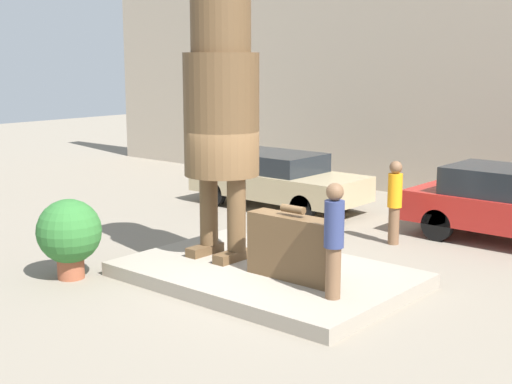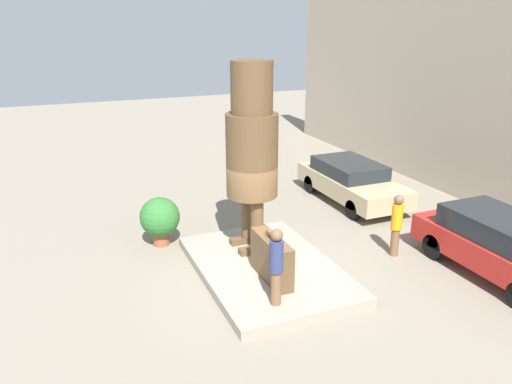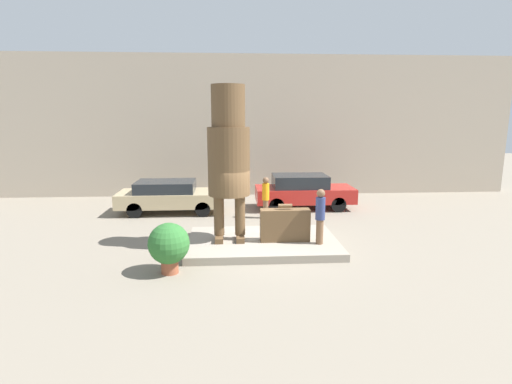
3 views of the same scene
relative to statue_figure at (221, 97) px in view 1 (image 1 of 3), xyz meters
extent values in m
plane|color=gray|center=(1.07, -0.06, -3.09)|extent=(60.00, 60.00, 0.00)
cube|color=gray|center=(1.07, -0.06, -2.97)|extent=(4.82, 3.21, 0.24)
cube|color=tan|center=(1.07, 8.77, 0.53)|extent=(28.00, 0.60, 7.23)
cube|color=brown|center=(-0.34, -0.11, -2.77)|extent=(0.26, 0.75, 0.16)
cube|color=brown|center=(0.34, -0.11, -2.77)|extent=(0.26, 0.75, 0.16)
cylinder|color=brown|center=(-0.34, 0.00, -2.03)|extent=(0.33, 0.33, 1.32)
cylinder|color=brown|center=(0.34, 0.00, -2.03)|extent=(0.33, 0.33, 1.32)
cylinder|color=brown|center=(0.00, 0.00, -0.31)|extent=(1.32, 1.32, 2.12)
cylinder|color=brown|center=(0.00, 0.00, 1.39)|extent=(1.04, 1.04, 1.27)
cube|color=brown|center=(1.76, -0.23, -2.33)|extent=(1.58, 0.42, 1.03)
cylinder|color=brown|center=(1.76, -0.23, -1.70)|extent=(0.43, 0.12, 0.12)
cylinder|color=brown|center=(2.80, -0.61, -2.46)|extent=(0.23, 0.23, 0.78)
cylinder|color=navy|center=(2.80, -0.61, -1.72)|extent=(0.30, 0.30, 0.70)
sphere|color=brown|center=(2.80, -0.61, -1.24)|extent=(0.26, 0.26, 0.26)
cube|color=tan|center=(-2.54, 4.77, -2.46)|extent=(4.53, 1.88, 0.61)
cube|color=#1E2328|center=(-2.76, 4.77, -1.93)|extent=(2.49, 1.70, 0.46)
cylinder|color=black|center=(-1.13, 5.63, -2.77)|extent=(0.64, 0.18, 0.64)
cylinder|color=black|center=(-1.13, 3.92, -2.77)|extent=(0.64, 0.18, 0.64)
cylinder|color=black|center=(-3.94, 5.63, -2.77)|extent=(0.64, 0.18, 0.64)
cylinder|color=black|center=(-3.94, 3.92, -2.77)|extent=(0.64, 0.18, 0.64)
cube|color=#1E2328|center=(3.17, 5.18, -1.82)|extent=(2.42, 1.64, 0.56)
cylinder|color=black|center=(2.03, 6.00, -2.75)|extent=(0.67, 0.18, 0.67)
cylinder|color=black|center=(2.03, 4.36, -2.75)|extent=(0.67, 0.18, 0.67)
cylinder|color=brown|center=(-1.62, -2.11, -2.91)|extent=(0.46, 0.46, 0.36)
sphere|color=#2D6B2D|center=(-1.62, -2.11, -2.26)|extent=(1.11, 1.11, 1.11)
cylinder|color=brown|center=(1.48, 3.52, -2.70)|extent=(0.22, 0.22, 0.77)
cylinder|color=orange|center=(1.48, 3.52, -1.97)|extent=(0.29, 0.29, 0.69)
sphere|color=brown|center=(1.48, 3.52, -1.50)|extent=(0.26, 0.26, 0.26)
camera|label=1|loc=(8.49, -9.04, 0.68)|focal=50.00mm
camera|label=2|loc=(11.25, -4.61, 2.94)|focal=35.00mm
camera|label=3|loc=(0.05, -12.43, 1.13)|focal=28.00mm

